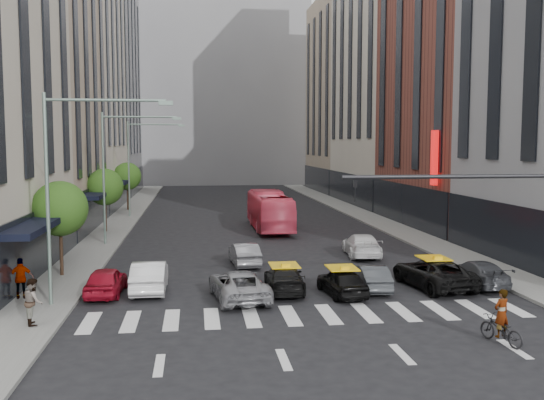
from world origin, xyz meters
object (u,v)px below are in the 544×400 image
object	(u,v)px
streetlamp_far	(139,156)
car_red	(106,281)
pedestrian_near	(33,301)
bus	(269,211)
motorcycle	(501,330)
streetlamp_near	(70,170)
taxi_center	(342,282)
pedestrian_far	(21,278)
streetlamp_mid	(118,160)
car_white_front	(150,276)
taxi_left	(284,279)

from	to	relation	value
streetlamp_far	car_red	world-z (taller)	streetlamp_far
pedestrian_near	bus	bearing A→B (deg)	-43.90
motorcycle	pedestrian_near	size ratio (longest dim) A/B	1.07
streetlamp_near	taxi_center	bearing A→B (deg)	2.28
streetlamp_near	car_red	bearing A→B (deg)	60.98
streetlamp_near	streetlamp_far	bearing A→B (deg)	90.00
car_red	pedestrian_near	bearing A→B (deg)	70.20
streetlamp_near	streetlamp_far	xyz separation A→B (m)	(0.00, 32.00, 0.00)
taxi_center	pedestrian_near	world-z (taller)	pedestrian_near
car_red	pedestrian_far	size ratio (longest dim) A/B	2.14
streetlamp_mid	car_white_front	distance (m)	14.87
streetlamp_mid	car_red	size ratio (longest dim) A/B	2.31
streetlamp_far	bus	distance (m)	15.35
pedestrian_far	taxi_center	bearing A→B (deg)	166.68
taxi_left	pedestrian_far	size ratio (longest dim) A/B	2.38
streetlamp_far	pedestrian_far	xyz separation A→B (m)	(-2.49, -30.80, -4.84)
car_red	pedestrian_near	distance (m)	5.29
car_red	taxi_left	world-z (taller)	car_red
car_white_front	bus	bearing A→B (deg)	-112.33
pedestrian_near	streetlamp_mid	bearing A→B (deg)	-21.09
car_white_front	car_red	bearing A→B (deg)	12.66
streetlamp_near	streetlamp_mid	size ratio (longest dim) A/B	1.00
car_red	pedestrian_far	distance (m)	3.67
pedestrian_far	streetlamp_mid	bearing A→B (deg)	-110.00
taxi_left	car_red	bearing A→B (deg)	0.52
car_red	bus	bearing A→B (deg)	-113.83
streetlamp_mid	motorcycle	size ratio (longest dim) A/B	4.71
taxi_center	pedestrian_far	distance (m)	14.46
streetlamp_far	pedestrian_near	world-z (taller)	streetlamp_far
car_white_front	taxi_left	xyz separation A→B (m)	(6.35, -0.89, -0.11)
car_red	motorcycle	size ratio (longest dim) A/B	2.04
pedestrian_near	taxi_center	bearing A→B (deg)	-93.45
streetlamp_far	car_white_front	distance (m)	30.21
pedestrian_far	car_white_front	bearing A→B (deg)	-178.30
streetlamp_mid	bus	world-z (taller)	streetlamp_mid
streetlamp_near	motorcycle	bearing A→B (deg)	-23.58
taxi_left	pedestrian_far	bearing A→B (deg)	5.04
taxi_center	pedestrian_near	xyz separation A→B (m)	(-12.87, -3.41, 0.40)
car_red	pedestrian_near	world-z (taller)	pedestrian_near
taxi_left	pedestrian_near	xyz separation A→B (m)	(-10.32, -4.43, 0.41)
streetlamp_near	streetlamp_mid	world-z (taller)	same
streetlamp_far	car_white_front	world-z (taller)	streetlamp_far
motorcycle	streetlamp_mid	bearing A→B (deg)	-74.44
car_red	motorcycle	world-z (taller)	car_red
taxi_center	streetlamp_near	bearing A→B (deg)	-4.27
pedestrian_near	streetlamp_far	bearing A→B (deg)	-19.81
car_red	streetlamp_near	bearing A→B (deg)	63.51
motorcycle	pedestrian_far	world-z (taller)	pedestrian_far
bus	motorcycle	world-z (taller)	bus
car_white_front	streetlamp_far	bearing A→B (deg)	-84.21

